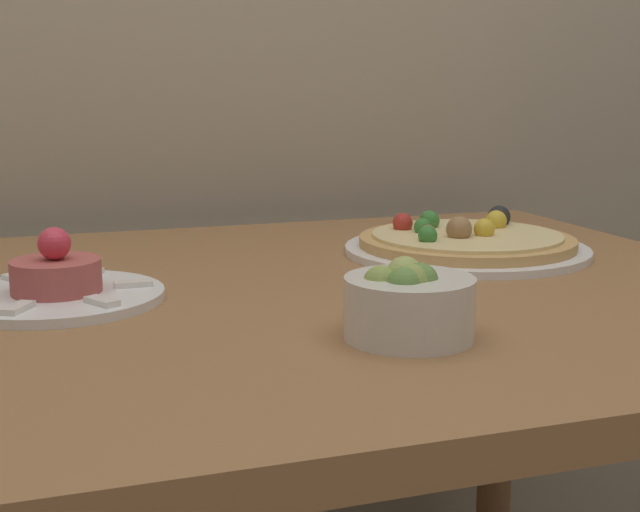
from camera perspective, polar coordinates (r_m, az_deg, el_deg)
dining_table at (r=1.01m, az=-3.19°, el=-7.45°), size 1.16×0.88×0.72m
pizza_plate at (r=1.19m, az=9.32°, el=0.83°), size 0.32×0.32×0.05m
tartare_plate at (r=0.96m, az=-16.49°, el=-1.90°), size 0.22×0.22×0.08m
small_bowl at (r=0.79m, az=5.69°, el=-3.00°), size 0.12×0.12×0.07m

